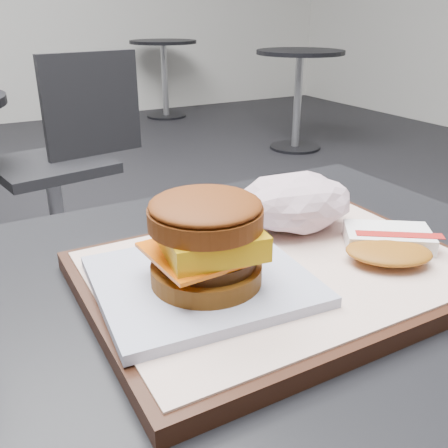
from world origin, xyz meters
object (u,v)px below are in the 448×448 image
Objects in this scene: serving_tray at (279,273)px; neighbor_chair at (66,151)px; breakfast_sandwich at (205,250)px; hash_brown at (388,244)px; crumpled_wrapper at (295,202)px; customer_table at (226,441)px.

neighbor_chair is (0.12, 1.63, -0.27)m from serving_tray.
serving_tray is at bearing 4.01° from breakfast_sandwich.
breakfast_sandwich reaches higher than hash_brown.
breakfast_sandwich is at bearing -97.27° from neighbor_chair.
crumpled_wrapper is (0.07, 0.07, 0.04)m from serving_tray.
crumpled_wrapper is 0.16× the size of neighbor_chair.
hash_brown is at bearing -66.89° from crumpled_wrapper.
serving_tray is 0.43× the size of neighbor_chair.
crumpled_wrapper is at bearing -91.93° from neighbor_chair.
customer_table is 0.28m from hash_brown.
breakfast_sandwich is at bearing -175.99° from serving_tray.
breakfast_sandwich is 1.68m from neighbor_chair.
crumpled_wrapper is 1.60m from neighbor_chair.
breakfast_sandwich is 1.50× the size of hash_brown.
serving_tray is 1.66m from neighbor_chair.
crumpled_wrapper is (0.16, 0.08, -0.01)m from breakfast_sandwich.
breakfast_sandwich is (-0.02, -0.00, 0.24)m from customer_table.
serving_tray is 2.74× the size of crumpled_wrapper.
hash_brown reaches higher than serving_tray.
crumpled_wrapper is at bearing 45.28° from serving_tray.
hash_brown is at bearing -16.17° from serving_tray.
breakfast_sandwich is 0.23× the size of neighbor_chair.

